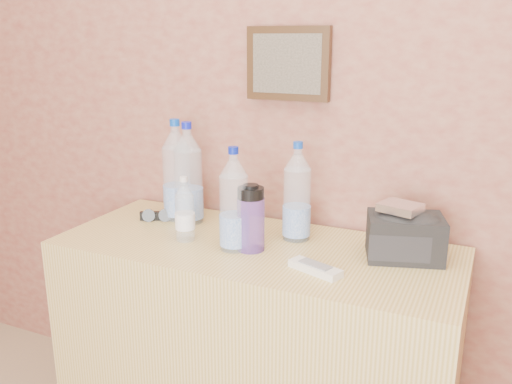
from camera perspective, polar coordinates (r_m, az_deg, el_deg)
picture_frame at (r=1.92m, az=3.38°, el=13.33°), size 0.30×0.03×0.25m
dresser at (r=1.98m, az=-0.08°, el=-16.81°), size 1.33×0.55×0.83m
pet_large_a at (r=2.03m, az=-8.34°, el=1.73°), size 0.10×0.10×0.38m
pet_large_b at (r=1.98m, az=-7.13°, el=1.41°), size 0.10×0.10×0.37m
pet_large_c at (r=1.81m, az=4.34°, el=-0.51°), size 0.09×0.09×0.33m
pet_large_d at (r=1.71m, az=-2.33°, el=-1.37°), size 0.09×0.09×0.34m
pet_small at (r=1.82m, az=-7.51°, el=-2.16°), size 0.06×0.06×0.22m
nalgene_bottle at (r=1.72m, az=-0.55°, el=-2.76°), size 0.09×0.09×0.22m
sunglasses at (r=2.06m, az=-10.33°, el=-2.49°), size 0.14×0.10×0.03m
ac_remote at (r=1.60m, az=6.25°, el=-8.00°), size 0.17×0.11×0.02m
toiletry_bag at (r=1.73m, az=15.42°, el=-4.32°), size 0.26×0.22×0.15m
foil_packet at (r=1.69m, az=14.95°, el=-1.57°), size 0.14×0.12×0.02m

